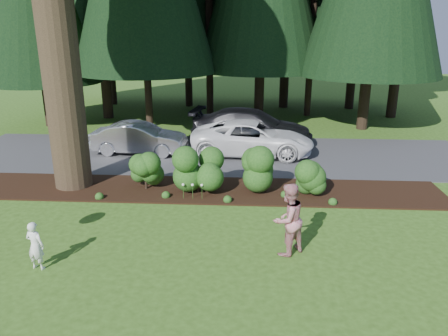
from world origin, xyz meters
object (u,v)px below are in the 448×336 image
at_px(child, 35,246).
at_px(car_silver_wagon, 139,138).
at_px(adult, 288,219).
at_px(car_dark_suv, 252,127).
at_px(car_white_suv, 253,138).

bearing_deg(child, car_silver_wagon, -79.58).
distance_m(car_silver_wagon, adult, 10.07).
relative_size(car_dark_suv, child, 4.73).
height_order(car_silver_wagon, adult, adult).
distance_m(car_white_suv, adult, 8.47).
bearing_deg(car_dark_suv, car_silver_wagon, 119.36).
height_order(car_silver_wagon, car_dark_suv, car_dark_suv).
bearing_deg(adult, car_dark_suv, -125.71).
relative_size(car_silver_wagon, adult, 2.22).
bearing_deg(child, car_dark_suv, -102.82).
bearing_deg(car_dark_suv, adult, -166.19).
xyz_separation_m(car_dark_suv, child, (-4.95, -11.16, -0.25)).
relative_size(car_silver_wagon, car_white_suv, 0.78).
bearing_deg(car_white_suv, adult, -170.45).
height_order(car_white_suv, adult, adult).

